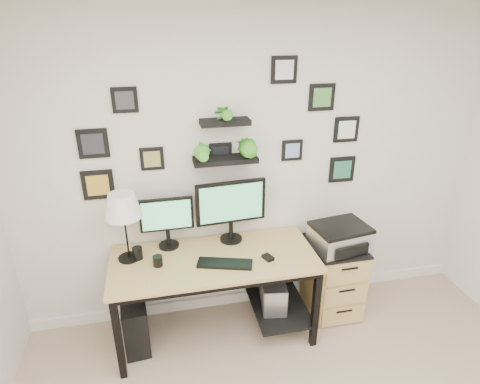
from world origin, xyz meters
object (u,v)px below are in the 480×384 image
object	(u,v)px
table_lamp	(123,207)
file_cabinet	(333,277)
monitor_right	(231,206)
monitor_left	(167,219)
desk	(218,268)
mug	(158,261)
printer	(340,237)
pc_tower_grey	(272,298)
pc_tower_black	(135,321)

from	to	relation	value
table_lamp	file_cabinet	size ratio (longest dim) A/B	0.82
monitor_right	file_cabinet	world-z (taller)	monitor_right
monitor_left	desk	bearing A→B (deg)	-29.07
monitor_left	mug	xyz separation A→B (m)	(-0.10, -0.26, -0.21)
monitor_right	printer	distance (m)	0.96
monitor_left	table_lamp	distance (m)	0.38
table_lamp	pc_tower_grey	world-z (taller)	table_lamp
table_lamp	pc_tower_grey	distance (m)	1.51
pc_tower_black	printer	world-z (taller)	printer
desk	printer	distance (m)	1.06
file_cabinet	printer	xyz separation A→B (m)	(0.00, -0.04, 0.44)
monitor_right	printer	bearing A→B (deg)	-11.10
monitor_left	pc_tower_grey	bearing A→B (deg)	-11.71
monitor_right	file_cabinet	distance (m)	1.17
pc_tower_grey	pc_tower_black	bearing A→B (deg)	-178.23
monitor_left	table_lamp	xyz separation A→B (m)	(-0.31, -0.11, 0.19)
mug	file_cabinet	distance (m)	1.58
monitor_right	pc_tower_black	world-z (taller)	monitor_right
file_cabinet	table_lamp	bearing A→B (deg)	178.82
mug	pc_tower_black	xyz separation A→B (m)	(-0.23, 0.05, -0.58)
table_lamp	desk	bearing A→B (deg)	-7.84
pc_tower_black	pc_tower_grey	world-z (taller)	pc_tower_grey
monitor_left	mug	size ratio (longest dim) A/B	5.29
monitor_left	pc_tower_black	size ratio (longest dim) A/B	1.01
monitor_left	pc_tower_black	bearing A→B (deg)	-146.70
desk	pc_tower_black	world-z (taller)	desk
desk	pc_tower_grey	world-z (taller)	desk
monitor_right	pc_tower_black	size ratio (longest dim) A/B	1.34
pc_tower_grey	file_cabinet	world-z (taller)	file_cabinet
mug	pc_tower_grey	xyz separation A→B (m)	(0.94, 0.08, -0.57)
pc_tower_grey	file_cabinet	distance (m)	0.58
mug	desk	bearing A→B (deg)	6.24
monitor_left	table_lamp	size ratio (longest dim) A/B	0.78
table_lamp	mug	distance (m)	0.48
desk	pc_tower_grey	xyz separation A→B (m)	(0.47, 0.03, -0.41)
table_lamp	pc_tower_black	distance (m)	0.98
monitor_right	table_lamp	distance (m)	0.84
printer	table_lamp	bearing A→B (deg)	177.52
pc_tower_grey	mug	bearing A→B (deg)	-174.98
monitor_right	mug	distance (m)	0.71
pc_tower_black	file_cabinet	bearing A→B (deg)	-2.75
monitor_left	file_cabinet	xyz separation A→B (m)	(1.41, -0.15, -0.67)
monitor_left	pc_tower_grey	xyz separation A→B (m)	(0.84, -0.17, -0.78)
file_cabinet	printer	distance (m)	0.44
file_cabinet	pc_tower_grey	bearing A→B (deg)	-177.31
desk	table_lamp	world-z (taller)	table_lamp
monitor_right	file_cabinet	size ratio (longest dim) A/B	0.86
table_lamp	printer	world-z (taller)	table_lamp
table_lamp	monitor_right	bearing A→B (deg)	7.01
mug	table_lamp	bearing A→B (deg)	146.12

